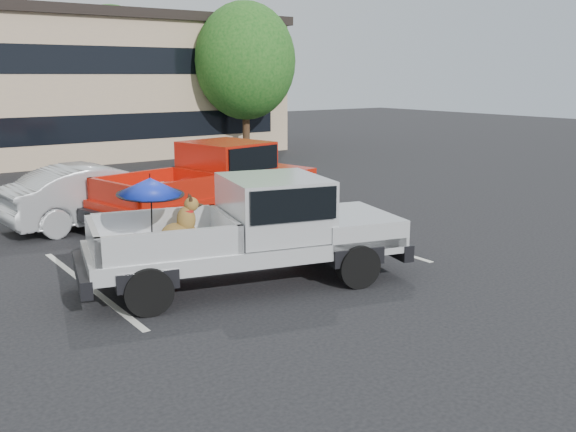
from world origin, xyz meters
The scene contains 9 objects.
ground centered at (0.00, 0.00, 0.00)m, with size 90.00×90.00×0.00m, color black.
stripe_left centered at (-3.00, 2.00, 0.00)m, with size 0.12×5.00×0.01m, color silver.
stripe_right centered at (3.00, 2.00, 0.00)m, with size 0.12×5.00×0.01m, color silver.
motel_building centered at (2.00, 20.99, 3.21)m, with size 20.40×8.40×6.30m.
tree_right centered at (9.00, 16.00, 4.21)m, with size 4.46×4.46×6.78m.
tree_back centered at (6.00, 24.00, 4.41)m, with size 4.68×4.68×7.11m.
silver_pickup centered at (-0.38, 0.48, 1.05)m, with size 6.00×3.29×2.06m.
red_pickup centered at (1.53, 5.21, 1.08)m, with size 6.32×3.24×1.98m.
silver_sedan centered at (-1.15, 6.50, 0.75)m, with size 1.60×4.58×1.51m, color #A8ABAF.
Camera 1 is at (-6.38, -8.73, 3.62)m, focal length 40.00 mm.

